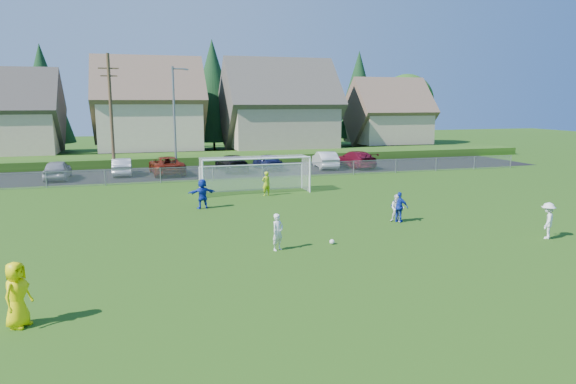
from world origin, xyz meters
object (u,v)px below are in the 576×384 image
object	(u,v)px
player_white_c	(548,221)
car_f	(325,160)
soccer_ball	(332,242)
car_c	(167,165)
player_white_b	(397,208)
car_d	(232,163)
car_e	(267,162)
car_a	(57,170)
goalkeeper	(266,184)
soccer_goal	(254,169)
car_b	(122,167)
car_g	(355,159)
referee	(17,295)
player_white_a	(278,232)
player_blue_a	(399,207)
player_blue_b	(202,194)

from	to	relation	value
player_white_c	car_f	size ratio (longest dim) A/B	0.35
soccer_ball	car_c	size ratio (longest dim) A/B	0.04
player_white_b	car_d	distance (m)	22.13
car_e	car_a	bearing A→B (deg)	-2.24
goalkeeper	car_a	distance (m)	18.47
soccer_ball	soccer_goal	size ratio (longest dim) A/B	0.03
player_white_c	car_c	bearing A→B (deg)	-101.07
player_white_b	goalkeeper	bearing A→B (deg)	149.62
player_white_c	car_b	xyz separation A→B (m)	(-19.02, 26.92, -0.12)
car_c	car_g	distance (m)	17.36
player_white_c	car_c	xyz separation A→B (m)	(-15.36, 26.28, -0.06)
car_f	player_white_b	bearing A→B (deg)	87.09
car_a	car_b	size ratio (longest dim) A/B	1.05
player_white_c	referee	bearing A→B (deg)	-32.23
referee	player_white_b	bearing A→B (deg)	-34.49
goalkeeper	car_g	world-z (taller)	goalkeeper
player_white_a	car_f	world-z (taller)	player_white_a
player_white_a	car_f	size ratio (longest dim) A/B	0.33
referee	player_white_b	distance (m)	18.16
car_a	car_e	xyz separation A→B (m)	(17.60, 1.06, -0.05)
player_white_b	car_a	xyz separation A→B (m)	(-18.93, 20.95, 0.05)
player_white_a	player_blue_a	bearing A→B (deg)	-9.20
goalkeeper	car_d	distance (m)	12.39
referee	car_a	bearing A→B (deg)	33.84
soccer_goal	player_white_c	bearing A→B (deg)	-56.87
car_g	player_blue_b	bearing A→B (deg)	37.58
car_c	car_b	bearing A→B (deg)	-14.31
referee	player_blue_b	size ratio (longest dim) A/B	1.07
player_blue_a	goalkeeper	bearing A→B (deg)	-16.87
player_white_a	player_blue_b	distance (m)	9.66
car_a	car_b	bearing A→B (deg)	-167.25
soccer_ball	car_a	world-z (taller)	car_a
car_g	player_white_c	bearing A→B (deg)	80.92
player_blue_a	goalkeeper	distance (m)	10.43
player_white_a	player_white_b	world-z (taller)	player_white_a
car_c	car_e	world-z (taller)	car_c
player_white_c	goalkeeper	distance (m)	17.08
car_e	player_white_b	bearing A→B (deg)	87.77
player_blue_a	car_b	size ratio (longest dim) A/B	0.36
car_b	car_d	world-z (taller)	car_d
car_e	soccer_ball	bearing A→B (deg)	76.49
car_f	player_blue_a	bearing A→B (deg)	87.37
player_white_b	goalkeeper	distance (m)	10.34
player_white_c	car_d	xyz separation A→B (m)	(-9.71, 26.47, -0.09)
player_white_a	player_white_b	distance (m)	7.93
player_white_b	car_g	distance (m)	22.20
car_a	car_d	bearing A→B (deg)	-177.34
player_blue_b	car_d	xyz separation A→B (m)	(4.53, 15.30, -0.13)
soccer_ball	car_a	bearing A→B (deg)	120.66
referee	soccer_goal	bearing A→B (deg)	-1.83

